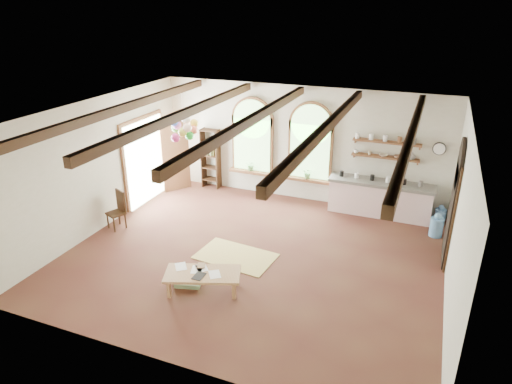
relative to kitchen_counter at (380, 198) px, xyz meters
The scene contains 27 objects.
floor 3.97m from the kitchen_counter, 125.71° to the right, with size 8.00×8.00×0.00m, color brown.
ceiling_beams 4.73m from the kitchen_counter, 125.71° to the right, with size 6.20×6.80×0.18m, color #322210, non-canonical shape.
window_left 3.88m from the kitchen_counter, behind, with size 1.30×0.28×2.20m.
window_right 2.32m from the kitchen_counter, behind, with size 1.30×0.28×2.20m.
left_doorway 6.44m from the kitchen_counter, 167.37° to the right, with size 0.10×1.90×2.50m, color brown.
right_doorway 2.45m from the kitchen_counter, 45.86° to the right, with size 0.10×1.30×2.40m, color black.
kitchen_counter is the anchor object (origin of this frame).
wall_shelf_lower 1.09m from the kitchen_counter, 90.00° to the left, with size 1.70×0.24×0.04m, color brown.
wall_shelf_upper 1.49m from the kitchen_counter, 90.00° to the left, with size 1.70×0.24×0.04m, color brown.
wall_clock 1.91m from the kitchen_counter, 11.31° to the left, with size 0.32×0.32×0.04m, color black.
bookshelf 5.02m from the kitchen_counter, behind, with size 0.53×0.32×1.80m.
coffee_table 5.49m from the kitchen_counter, 119.44° to the right, with size 1.59×1.12×0.41m.
side_chair 6.74m from the kitchen_counter, 151.80° to the right, with size 0.50×0.50×0.97m.
floor_mat 4.31m from the kitchen_counter, 128.09° to the right, with size 1.70×1.05×0.02m, color tan.
floor_cushion 5.58m from the kitchen_counter, 123.85° to the right, with size 0.51×0.51×0.09m, color gray.
water_jug_a 1.62m from the kitchen_counter, 25.77° to the right, with size 0.31×0.31×0.60m.
water_jug_b 1.54m from the kitchen_counter, ahead, with size 0.28×0.28×0.53m.
balloon_cluster 5.38m from the kitchen_counter, 158.89° to the right, with size 0.72×0.80×1.14m.
table_book 5.45m from the kitchen_counter, 122.26° to the right, with size 0.15×0.22×0.02m, color olive.
tablet 5.62m from the kitchen_counter, 118.80° to the right, with size 0.19×0.28×0.01m, color black.
potted_plant_left 3.72m from the kitchen_counter, behind, with size 0.27×0.23×0.30m, color #598C4C.
potted_plant_right 2.04m from the kitchen_counter, behind, with size 0.27×0.23×0.30m, color #598C4C.
shelf_cup_a 1.38m from the kitchen_counter, 166.50° to the left, with size 0.12×0.10×0.10m, color white.
shelf_cup_b 1.22m from the kitchen_counter, 155.77° to the left, with size 0.10×0.10×0.09m, color beige.
shelf_bowl_a 1.14m from the kitchen_counter, 105.52° to the left, with size 0.22×0.22×0.05m, color beige.
shelf_bowl_b 1.18m from the kitchen_counter, 30.96° to the left, with size 0.20×0.20×0.06m, color #8C664C.
shelf_vase 1.37m from the kitchen_counter, 15.48° to the left, with size 0.18×0.18×0.19m, color slate.
Camera 1 is at (3.33, -8.16, 5.28)m, focal length 32.00 mm.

